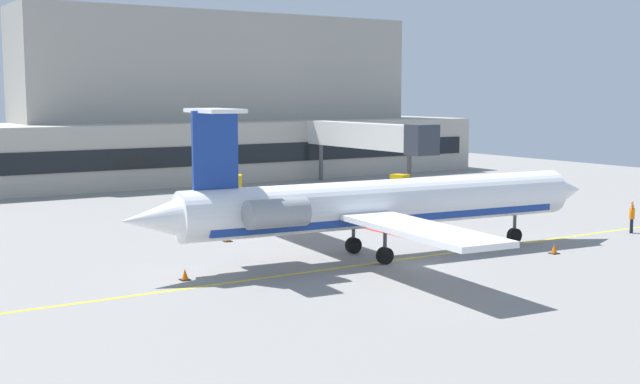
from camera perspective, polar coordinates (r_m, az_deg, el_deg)
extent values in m
cube|color=gray|center=(43.21, 5.84, -5.16)|extent=(120.00, 120.00, 0.10)
cube|color=yellow|center=(44.29, 4.70, -4.78)|extent=(108.00, 0.24, 0.01)
cube|color=red|center=(53.23, 4.45, -2.83)|extent=(0.30, 8.00, 0.01)
cube|color=#ADA89E|center=(84.67, -12.85, 2.64)|extent=(78.27, 12.88, 6.01)
cube|color=#9F9A91|center=(91.85, -6.95, 8.51)|extent=(43.27, 9.02, 11.44)
cube|color=black|center=(78.61, -11.25, 2.32)|extent=(75.14, 0.12, 1.92)
cube|color=silver|center=(79.36, 2.75, 3.93)|extent=(1.40, 16.79, 2.40)
cube|color=#2D333D|center=(71.98, 7.03, 3.59)|extent=(2.40, 2.00, 2.64)
cylinder|color=#4C4C51|center=(85.27, 0.06, 2.07)|extent=(0.44, 0.44, 3.73)
cylinder|color=#4C4C51|center=(73.52, 6.16, 1.28)|extent=(0.44, 0.44, 3.73)
cylinder|color=white|center=(45.11, 4.68, -0.75)|extent=(23.66, 4.67, 2.56)
cube|color=navy|center=(45.21, 4.67, -1.63)|extent=(21.29, 4.20, 0.46)
cone|color=white|center=(52.88, 16.39, 0.11)|extent=(3.03, 2.75, 2.51)
cone|color=white|center=(39.86, -11.28, -1.85)|extent=(3.51, 2.47, 2.18)
cube|color=white|center=(49.66, -1.33, -0.48)|extent=(3.90, 10.41, 0.28)
cube|color=white|center=(38.73, 6.98, -2.60)|extent=(3.90, 10.41, 0.28)
cylinder|color=gray|center=(43.47, -5.19, -0.78)|extent=(3.19, 1.68, 1.41)
cylinder|color=gray|center=(39.79, -3.00, -1.47)|extent=(3.19, 1.68, 1.41)
cube|color=navy|center=(40.45, -7.25, 2.89)|extent=(2.32, 0.45, 3.81)
cube|color=white|center=(40.37, -7.29, 5.58)|extent=(2.15, 4.24, 0.20)
cylinder|color=#3F3F44|center=(50.62, 13.28, -2.00)|extent=(0.20, 0.20, 1.24)
cylinder|color=black|center=(50.75, 13.25, -2.95)|extent=(0.93, 0.43, 0.90)
cylinder|color=#3F3F44|center=(46.18, 2.32, -2.66)|extent=(0.20, 0.20, 1.24)
cylinder|color=black|center=(46.32, 2.32, -3.69)|extent=(0.93, 0.43, 0.90)
cylinder|color=#3F3F44|center=(43.36, 4.50, -3.29)|extent=(0.20, 0.20, 1.24)
cylinder|color=black|center=(43.51, 4.49, -4.39)|extent=(0.93, 0.43, 0.90)
cube|color=#E5B20C|center=(69.57, -6.98, -0.10)|extent=(4.39, 3.46, 0.50)
cube|color=#C3970A|center=(69.45, -6.07, 0.65)|extent=(2.18, 2.21, 1.29)
cylinder|color=black|center=(70.50, -5.83, -0.20)|extent=(0.75, 0.57, 0.70)
cylinder|color=black|center=(68.66, -5.83, -0.38)|extent=(0.75, 0.57, 0.70)
cylinder|color=black|center=(70.57, -8.09, -0.22)|extent=(0.75, 0.57, 0.70)
cylinder|color=black|center=(68.73, -8.16, -0.41)|extent=(0.75, 0.57, 0.70)
cube|color=#E5B20C|center=(71.24, 5.17, 0.12)|extent=(3.25, 2.36, 0.59)
cube|color=#C3970A|center=(71.83, 5.53, 0.82)|extent=(1.54, 1.65, 1.01)
cylinder|color=black|center=(72.53, 5.12, 0.01)|extent=(0.75, 0.49, 0.70)
cylinder|color=black|center=(71.72, 6.11, -0.08)|extent=(0.75, 0.49, 0.70)
cylinder|color=black|center=(70.84, 4.21, -0.14)|extent=(0.75, 0.49, 0.70)
cylinder|color=black|center=(70.02, 5.22, -0.24)|extent=(0.75, 0.49, 0.70)
cylinder|color=#191E33|center=(56.70, 20.70, -2.19)|extent=(0.18, 0.18, 0.92)
cylinder|color=#191E33|center=(56.50, 20.67, -2.22)|extent=(0.18, 0.18, 0.92)
cylinder|color=orange|center=(56.49, 20.72, -1.40)|extent=(0.34, 0.34, 0.69)
sphere|color=tan|center=(56.43, 20.74, -0.93)|extent=(0.24, 0.24, 0.24)
cylinder|color=orange|center=(56.65, 20.77, -0.97)|extent=(0.39, 0.26, 0.50)
cylinder|color=#F2590C|center=(56.63, 20.78, -0.75)|extent=(0.06, 0.06, 0.28)
cylinder|color=orange|center=(56.22, 20.70, -1.02)|extent=(0.39, 0.26, 0.50)
cylinder|color=#F2590C|center=(56.19, 20.71, -0.80)|extent=(0.06, 0.06, 0.28)
cone|color=orange|center=(48.19, 9.36, -3.58)|extent=(0.36, 0.36, 0.55)
cube|color=black|center=(48.23, 9.35, -3.88)|extent=(0.47, 0.47, 0.04)
cone|color=orange|center=(48.00, 15.85, -3.79)|extent=(0.36, 0.36, 0.55)
cube|color=black|center=(48.04, 15.84, -4.09)|extent=(0.47, 0.47, 0.04)
cone|color=orange|center=(50.25, -6.39, -3.11)|extent=(0.36, 0.36, 0.55)
cube|color=black|center=(50.30, -6.38, -3.39)|extent=(0.47, 0.47, 0.04)
cone|color=orange|center=(40.26, -9.30, -5.63)|extent=(0.36, 0.36, 0.55)
cube|color=black|center=(40.32, -9.29, -5.98)|extent=(0.47, 0.47, 0.04)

